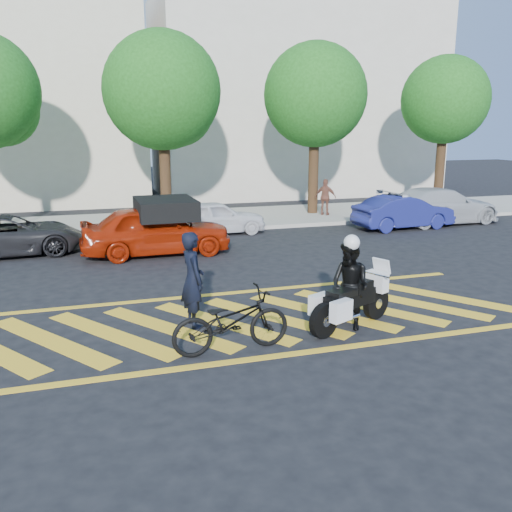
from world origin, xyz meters
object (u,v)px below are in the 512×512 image
object	(u,v)px
red_convertible	(156,230)
parked_far_right	(440,206)
parked_mid_left	(8,235)
bicycle	(231,321)
parked_right	(403,212)
officer_moto	(350,286)
parked_mid_right	(216,217)
officer_bike	(193,280)
police_motorcycle	(350,302)

from	to	relation	value
red_convertible	parked_far_right	xyz separation A→B (m)	(11.81, 2.09, -0.04)
parked_mid_left	bicycle	bearing A→B (deg)	-158.72
bicycle	parked_right	world-z (taller)	parked_right
officer_moto	parked_right	world-z (taller)	officer_moto
parked_far_right	parked_mid_right	bearing A→B (deg)	82.15
bicycle	parked_mid_right	distance (m)	10.88
officer_moto	parked_mid_right	world-z (taller)	officer_moto
parked_mid_left	officer_bike	bearing A→B (deg)	-156.68
bicycle	red_convertible	xyz separation A→B (m)	(-0.31, 7.97, 0.22)
parked_right	parked_far_right	bearing A→B (deg)	-79.52
police_motorcycle	parked_mid_right	distance (m)	10.25
police_motorcycle	officer_moto	distance (m)	0.32
bicycle	officer_bike	bearing A→B (deg)	11.00
parked_right	red_convertible	bearing A→B (deg)	95.13
officer_bike	parked_mid_left	bearing A→B (deg)	21.19
red_convertible	parked_right	xyz separation A→B (m)	(9.76, 1.57, -0.13)
officer_moto	parked_mid_left	bearing A→B (deg)	-164.72
police_motorcycle	officer_bike	bearing A→B (deg)	136.00
red_convertible	parked_far_right	bearing A→B (deg)	-80.96
officer_moto	parked_mid_right	distance (m)	10.24
parked_mid_left	parked_far_right	distance (m)	16.22
parked_mid_right	parked_far_right	size ratio (longest dim) A/B	0.72
officer_moto	parked_far_right	distance (m)	13.17
parked_right	parked_far_right	distance (m)	2.11
police_motorcycle	red_convertible	size ratio (longest dim) A/B	0.47
police_motorcycle	parked_right	world-z (taller)	parked_right
officer_moto	parked_mid_left	distance (m)	11.41
officer_bike	bicycle	xyz separation A→B (m)	(0.39, -1.47, -0.40)
officer_bike	police_motorcycle	size ratio (longest dim) A/B	0.89
red_convertible	parked_mid_left	world-z (taller)	red_convertible
officer_moto	parked_far_right	bearing A→B (deg)	113.03
red_convertible	parked_mid_right	xyz separation A→B (m)	(2.52, 2.68, -0.15)
parked_mid_left	parked_right	world-z (taller)	parked_right
parked_right	bicycle	bearing A→B (deg)	131.26
parked_mid_right	parked_far_right	world-z (taller)	parked_far_right
bicycle	police_motorcycle	distance (m)	2.57
parked_far_right	officer_bike	bearing A→B (deg)	121.61
police_motorcycle	parked_right	distance (m)	11.45
red_convertible	parked_right	distance (m)	9.89
police_motorcycle	parked_right	bearing A→B (deg)	28.83
red_convertible	parked_right	size ratio (longest dim) A/B	1.15
officer_bike	parked_right	distance (m)	12.73
officer_moto	parked_mid_left	world-z (taller)	officer_moto
parked_right	parked_mid_left	bearing A→B (deg)	87.17
parked_mid_left	red_convertible	bearing A→B (deg)	-111.95
parked_mid_left	police_motorcycle	bearing A→B (deg)	-146.37
officer_bike	parked_mid_left	xyz separation A→B (m)	(-4.31, 7.78, -0.33)
red_convertible	parked_far_right	size ratio (longest dim) A/B	0.90
officer_bike	parked_mid_right	size ratio (longest dim) A/B	0.52
red_convertible	parked_mid_right	world-z (taller)	red_convertible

